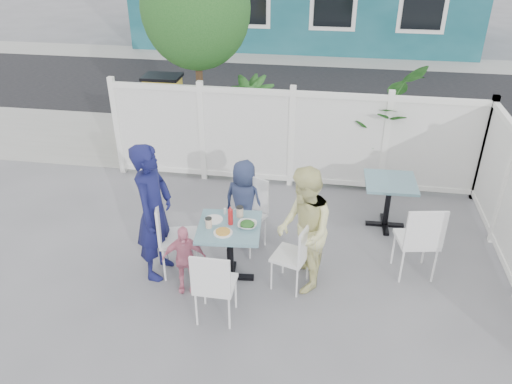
# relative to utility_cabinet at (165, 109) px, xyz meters

# --- Properties ---
(ground) EXTENTS (80.00, 80.00, 0.00)m
(ground) POSITION_rel_utility_cabinet_xyz_m (2.53, -4.00, -0.60)
(ground) COLOR slate
(near_sidewalk) EXTENTS (24.00, 2.60, 0.01)m
(near_sidewalk) POSITION_rel_utility_cabinet_xyz_m (2.53, -0.20, -0.60)
(near_sidewalk) COLOR gray
(near_sidewalk) RESTS_ON ground
(street) EXTENTS (24.00, 5.00, 0.01)m
(street) POSITION_rel_utility_cabinet_xyz_m (2.53, 3.50, -0.60)
(street) COLOR black
(street) RESTS_ON ground
(far_sidewalk) EXTENTS (24.00, 1.60, 0.01)m
(far_sidewalk) POSITION_rel_utility_cabinet_xyz_m (2.53, 6.60, -0.60)
(far_sidewalk) COLOR gray
(far_sidewalk) RESTS_ON ground
(fence_back) EXTENTS (5.86, 0.08, 1.60)m
(fence_back) POSITION_rel_utility_cabinet_xyz_m (2.63, -1.60, 0.18)
(fence_back) COLOR white
(fence_back) RESTS_ON ground
(tree) EXTENTS (1.80, 1.62, 3.59)m
(tree) POSITION_rel_utility_cabinet_xyz_m (0.93, -0.70, 1.99)
(tree) COLOR #382316
(tree) RESTS_ON ground
(utility_cabinet) EXTENTS (0.65, 0.47, 1.20)m
(utility_cabinet) POSITION_rel_utility_cabinet_xyz_m (0.00, 0.00, 0.00)
(utility_cabinet) COLOR gold
(utility_cabinet) RESTS_ON ground
(potted_shrub_a) EXTENTS (1.09, 1.09, 1.56)m
(potted_shrub_a) POSITION_rel_utility_cabinet_xyz_m (1.81, -0.90, 0.18)
(potted_shrub_a) COLOR #194B1A
(potted_shrub_a) RESTS_ON ground
(potted_shrub_b) EXTENTS (1.87, 2.01, 1.82)m
(potted_shrub_b) POSITION_rel_utility_cabinet_xyz_m (3.90, -1.00, 0.31)
(potted_shrub_b) COLOR #194B1A
(potted_shrub_b) RESTS_ON ground
(main_table) EXTENTS (0.79, 0.79, 0.77)m
(main_table) POSITION_rel_utility_cabinet_xyz_m (2.15, -4.15, -0.01)
(main_table) COLOR teal
(main_table) RESTS_ON ground
(spare_table) EXTENTS (0.71, 0.71, 0.73)m
(spare_table) POSITION_rel_utility_cabinet_xyz_m (4.10, -2.63, -0.04)
(spare_table) COLOR teal
(spare_table) RESTS_ON ground
(chair_left) EXTENTS (0.53, 0.54, 1.00)m
(chair_left) POSITION_rel_utility_cabinet_xyz_m (1.42, -4.11, -0.02)
(chair_left) COLOR white
(chair_left) RESTS_ON ground
(chair_right) EXTENTS (0.49, 0.50, 0.88)m
(chair_right) POSITION_rel_utility_cabinet_xyz_m (2.95, -4.18, -0.09)
(chair_right) COLOR white
(chair_right) RESTS_ON ground
(chair_back) EXTENTS (0.58, 0.57, 0.98)m
(chair_back) POSITION_rel_utility_cabinet_xyz_m (2.26, -3.39, -0.03)
(chair_back) COLOR white
(chair_back) RESTS_ON ground
(chair_near) EXTENTS (0.42, 0.41, 0.93)m
(chair_near) POSITION_rel_utility_cabinet_xyz_m (2.13, -4.90, -0.06)
(chair_near) COLOR white
(chair_near) RESTS_ON ground
(chair_spare) EXTENTS (0.53, 0.52, 1.02)m
(chair_spare) POSITION_rel_utility_cabinet_xyz_m (4.37, -3.77, -0.01)
(chair_spare) COLOR white
(chair_spare) RESTS_ON ground
(man) EXTENTS (0.46, 0.66, 1.73)m
(man) POSITION_rel_utility_cabinet_xyz_m (1.25, -4.15, 0.26)
(man) COLOR #141648
(man) RESTS_ON ground
(woman) EXTENTS (0.76, 0.87, 1.54)m
(woman) POSITION_rel_utility_cabinet_xyz_m (3.02, -4.11, 0.17)
(woman) COLOR #D7D14D
(woman) RESTS_ON ground
(boy) EXTENTS (0.65, 0.50, 1.18)m
(boy) POSITION_rel_utility_cabinet_xyz_m (2.17, -3.28, -0.01)
(boy) COLOR #252F50
(boy) RESTS_ON ground
(toddler) EXTENTS (0.55, 0.32, 0.87)m
(toddler) POSITION_rel_utility_cabinet_xyz_m (1.67, -4.42, -0.17)
(toddler) COLOR pink
(toddler) RESTS_ON ground
(plate_main) EXTENTS (0.22, 0.22, 0.01)m
(plate_main) POSITION_rel_utility_cabinet_xyz_m (2.11, -4.31, 0.17)
(plate_main) COLOR white
(plate_main) RESTS_ON main_table
(plate_side) EXTENTS (0.22, 0.22, 0.01)m
(plate_side) POSITION_rel_utility_cabinet_xyz_m (1.95, -4.05, 0.17)
(plate_side) COLOR white
(plate_side) RESTS_ON main_table
(salad_bowl) EXTENTS (0.22, 0.22, 0.05)m
(salad_bowl) POSITION_rel_utility_cabinet_xyz_m (2.36, -4.14, 0.19)
(salad_bowl) COLOR white
(salad_bowl) RESTS_ON main_table
(coffee_cup_a) EXTENTS (0.08, 0.08, 0.11)m
(coffee_cup_a) POSITION_rel_utility_cabinet_xyz_m (1.93, -4.21, 0.22)
(coffee_cup_a) COLOR beige
(coffee_cup_a) RESTS_ON main_table
(coffee_cup_b) EXTENTS (0.08, 0.08, 0.12)m
(coffee_cup_b) POSITION_rel_utility_cabinet_xyz_m (2.24, -3.93, 0.23)
(coffee_cup_b) COLOR beige
(coffee_cup_b) RESTS_ON main_table
(ketchup_bottle) EXTENTS (0.06, 0.06, 0.19)m
(ketchup_bottle) POSITION_rel_utility_cabinet_xyz_m (2.16, -4.11, 0.26)
(ketchup_bottle) COLOR #AD1819
(ketchup_bottle) RESTS_ON main_table
(salt_shaker) EXTENTS (0.03, 0.03, 0.08)m
(salt_shaker) POSITION_rel_utility_cabinet_xyz_m (2.05, -3.90, 0.20)
(salt_shaker) COLOR white
(salt_shaker) RESTS_ON main_table
(pepper_shaker) EXTENTS (0.03, 0.03, 0.07)m
(pepper_shaker) POSITION_rel_utility_cabinet_xyz_m (2.11, -3.89, 0.20)
(pepper_shaker) COLOR black
(pepper_shaker) RESTS_ON main_table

